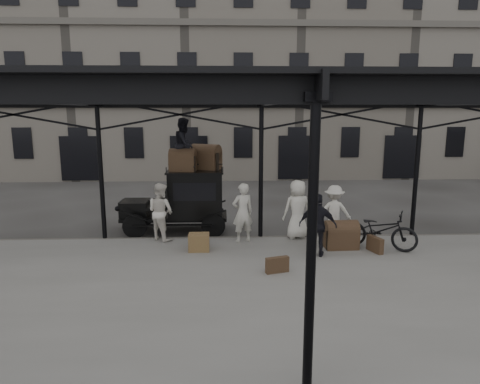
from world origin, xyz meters
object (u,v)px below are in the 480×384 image
(taxi, at_px, (187,198))
(bicycle, at_px, (379,230))
(steamer_trunk_platform, at_px, (341,236))
(porter_official, at_px, (318,225))
(porter_left, at_px, (243,213))
(steamer_trunk_roof_near, at_px, (183,162))

(taxi, distance_m, bicycle, 6.38)
(bicycle, bearing_deg, taxi, 94.91)
(bicycle, height_order, steamer_trunk_platform, bicycle)
(porter_official, xyz_separation_m, steamer_trunk_platform, (0.86, 0.68, -0.54))
(porter_left, xyz_separation_m, steamer_trunk_roof_near, (-1.94, 1.44, 1.42))
(porter_official, distance_m, bicycle, 2.06)
(steamer_trunk_roof_near, bearing_deg, taxi, 80.80)
(porter_official, bearing_deg, porter_left, -17.79)
(steamer_trunk_roof_near, xyz_separation_m, steamer_trunk_platform, (4.82, -2.20, -1.99))
(porter_official, height_order, steamer_trunk_platform, porter_official)
(porter_left, distance_m, porter_official, 2.48)
(porter_left, height_order, porter_official, porter_left)
(porter_official, relative_size, steamer_trunk_roof_near, 2.09)
(taxi, distance_m, steamer_trunk_platform, 5.38)
(taxi, bearing_deg, steamer_trunk_platform, -27.26)
(taxi, relative_size, porter_official, 2.05)
(porter_left, xyz_separation_m, steamer_trunk_platform, (2.89, -0.75, -0.57))
(porter_official, height_order, bicycle, porter_official)
(porter_left, bearing_deg, bicycle, 149.38)
(porter_left, xyz_separation_m, bicycle, (3.98, -0.85, -0.35))
(porter_left, xyz_separation_m, porter_official, (2.02, -1.43, -0.03))
(taxi, bearing_deg, porter_official, -38.82)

